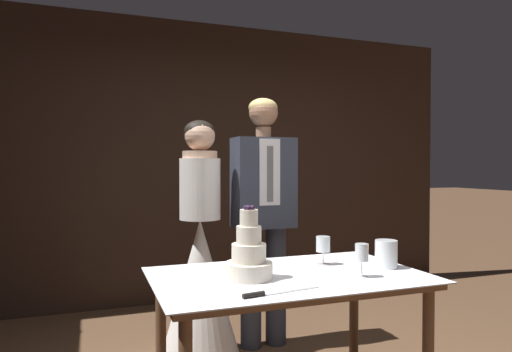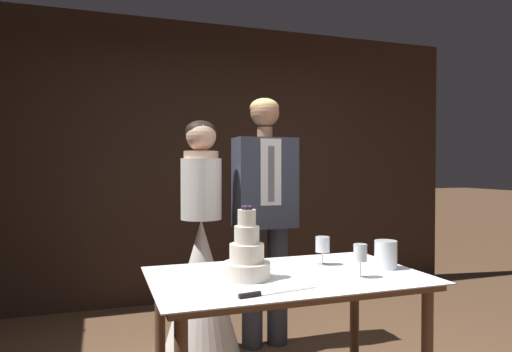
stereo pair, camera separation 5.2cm
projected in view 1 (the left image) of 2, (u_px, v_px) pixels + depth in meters
The scene contains 9 objects.
wall_back at pixel (206, 162), 4.49m from camera, with size 5.37×0.12×2.69m, color black.
cake_table at pixel (289, 291), 2.32m from camera, with size 1.37×0.84×0.75m.
tiered_cake at pixel (249, 256), 2.23m from camera, with size 0.23×0.23×0.36m.
cake_knife at pixel (267, 293), 1.94m from camera, with size 0.38×0.08×0.02m.
wine_glass_near at pixel (362, 253), 2.26m from camera, with size 0.07×0.07×0.17m.
wine_glass_middle at pixel (323, 246), 2.55m from camera, with size 0.08×0.08×0.16m.
hurricane_candle at pixel (386, 255), 2.46m from camera, with size 0.12×0.12×0.15m.
bride at pixel (200, 268), 3.14m from camera, with size 0.54×0.54×1.62m.
groom at pixel (263, 206), 3.29m from camera, with size 0.44×0.25×1.79m.
Camera 1 is at (-1.09, -1.98, 1.30)m, focal length 32.00 mm.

